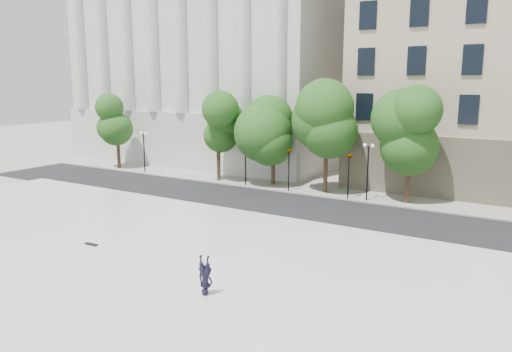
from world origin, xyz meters
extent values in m
plane|color=#A9A69F|center=(0.00, 0.00, 0.00)|extent=(160.00, 160.00, 0.00)
cube|color=silver|center=(0.00, 3.00, 0.23)|extent=(44.00, 22.00, 0.45)
cube|color=black|center=(0.00, 18.00, 0.01)|extent=(60.00, 8.00, 0.02)
cube|color=#A7A49A|center=(0.00, 24.00, 0.06)|extent=(60.00, 4.00, 0.12)
cube|color=silver|center=(-17.00, 39.00, 12.50)|extent=(30.00, 26.00, 25.00)
cylinder|color=black|center=(-1.02, 22.30, 1.75)|extent=(0.10, 0.10, 3.50)
imported|color=black|center=(-1.02, 22.30, 3.83)|extent=(0.74, 1.69, 0.66)
cylinder|color=black|center=(4.22, 22.30, 1.75)|extent=(0.10, 0.10, 3.50)
imported|color=black|center=(4.22, 22.30, 3.89)|extent=(0.58, 1.94, 0.77)
imported|color=black|center=(5.95, 1.60, 0.68)|extent=(1.05, 1.82, 0.47)
cube|color=black|center=(-3.23, 3.50, 0.49)|extent=(0.83, 0.25, 0.08)
cylinder|color=#382619|center=(-21.75, 23.12, 1.52)|extent=(0.36, 0.36, 3.04)
sphere|color=#224B15|center=(-21.75, 23.12, 5.64)|extent=(3.50, 3.50, 3.50)
cylinder|color=#382619|center=(-8.67, 22.99, 1.41)|extent=(0.36, 0.36, 2.81)
sphere|color=#224B15|center=(-8.67, 22.99, 5.22)|extent=(3.60, 3.60, 3.60)
cylinder|color=#382619|center=(-3.47, 24.02, 1.37)|extent=(0.36, 0.36, 2.73)
sphere|color=#224B15|center=(-3.47, 24.02, 5.08)|extent=(4.55, 4.55, 4.55)
cylinder|color=#382619|center=(1.73, 23.57, 1.52)|extent=(0.36, 0.36, 3.04)
sphere|color=#224B15|center=(1.73, 23.57, 5.65)|extent=(4.38, 4.38, 4.38)
cylinder|color=#382619|center=(8.52, 23.32, 1.40)|extent=(0.36, 0.36, 2.80)
sphere|color=#224B15|center=(8.52, 23.32, 5.19)|extent=(4.36, 4.36, 4.36)
cylinder|color=black|center=(-17.57, 22.60, 1.98)|extent=(0.12, 0.12, 3.97)
cube|color=black|center=(-17.57, 22.60, 3.97)|extent=(0.60, 0.06, 0.06)
sphere|color=white|center=(-17.87, 22.60, 4.07)|extent=(0.28, 0.28, 0.28)
sphere|color=white|center=(-17.27, 22.60, 4.07)|extent=(0.28, 0.28, 0.28)
cylinder|color=black|center=(-5.48, 22.60, 2.12)|extent=(0.12, 0.12, 4.25)
cube|color=black|center=(-5.48, 22.60, 4.25)|extent=(0.60, 0.06, 0.06)
sphere|color=white|center=(-5.78, 22.60, 4.35)|extent=(0.28, 0.28, 0.28)
sphere|color=white|center=(-5.18, 22.60, 4.35)|extent=(0.28, 0.28, 0.28)
cylinder|color=black|center=(5.63, 22.60, 2.14)|extent=(0.12, 0.12, 4.28)
cube|color=black|center=(5.63, 22.60, 4.28)|extent=(0.60, 0.06, 0.06)
sphere|color=white|center=(5.33, 22.60, 4.38)|extent=(0.28, 0.28, 0.28)
sphere|color=white|center=(5.93, 22.60, 4.38)|extent=(0.28, 0.28, 0.28)
camera|label=1|loc=(17.86, -13.92, 9.24)|focal=35.00mm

